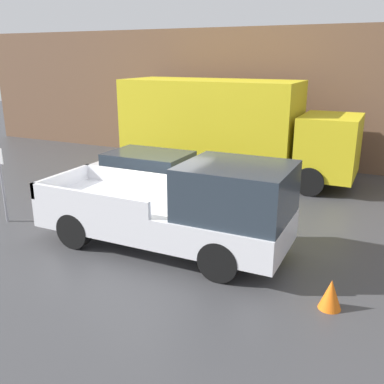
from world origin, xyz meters
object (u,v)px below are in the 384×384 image
delivery_truck (227,126)px  parking_sign (2,178)px  car (147,177)px  traffic_cone (331,294)px  pickup_truck (183,209)px

delivery_truck → parking_sign: delivery_truck is taller
parking_sign → car: bearing=50.8°
traffic_cone → car: bearing=148.4°
pickup_truck → traffic_cone: pickup_truck is taller
delivery_truck → parking_sign: (-3.54, -6.80, -0.63)m
pickup_truck → car: 3.65m
car → traffic_cone: bearing=-31.6°
car → delivery_truck: size_ratio=0.52×
parking_sign → traffic_cone: size_ratio=3.82×
car → traffic_cone: car is taller
delivery_truck → traffic_cone: 8.90m
delivery_truck → car: bearing=-105.9°
pickup_truck → delivery_truck: size_ratio=0.69×
delivery_truck → pickup_truck: bearing=-77.2°
car → traffic_cone: size_ratio=7.89×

